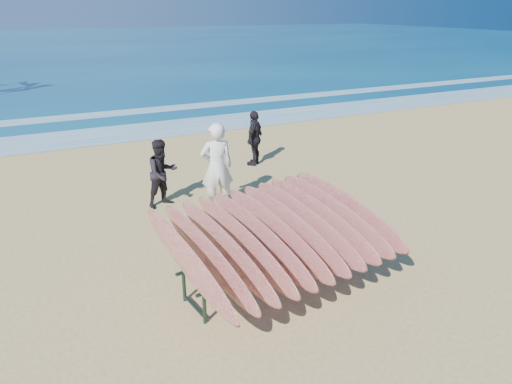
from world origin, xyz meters
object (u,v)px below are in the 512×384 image
(surfboard_rack, at_px, (276,233))
(person_dark_b, at_px, (255,138))
(person_white, at_px, (217,167))
(person_dark_a, at_px, (162,173))

(surfboard_rack, xyz_separation_m, person_dark_b, (2.29, 5.55, -0.10))
(person_white, xyz_separation_m, person_dark_b, (2.07, 2.43, -0.20))
(person_white, distance_m, person_dark_b, 3.20)
(surfboard_rack, xyz_separation_m, person_dark_a, (-0.81, 3.82, -0.11))
(surfboard_rack, bearing_deg, person_dark_b, 59.05)
(person_white, distance_m, person_dark_a, 1.26)
(person_dark_b, bearing_deg, person_dark_a, -12.85)
(person_dark_a, bearing_deg, person_dark_b, 11.66)
(surfboard_rack, height_order, person_white, person_white)
(surfboard_rack, distance_m, person_dark_a, 3.91)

